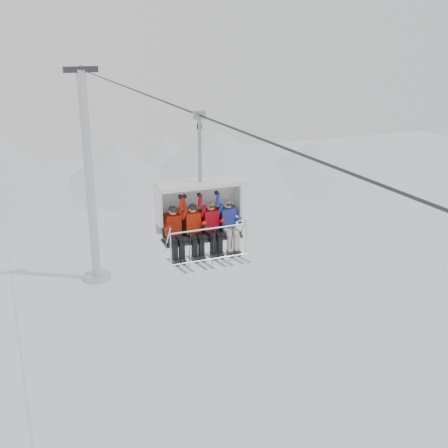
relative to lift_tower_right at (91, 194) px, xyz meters
name	(u,v)px	position (x,y,z in m)	size (l,w,h in m)	color
ridgeline	(40,172)	(-1.58, 20.05, -2.94)	(72.00, 21.00, 7.00)	silver
lift_tower_right	(91,194)	(0.00, 0.00, 0.00)	(2.00, 1.80, 13.48)	#BBBDC3
haul_cable	(224,125)	(0.00, -22.00, 7.52)	(0.06, 0.06, 50.00)	#303035
chairlift_carrier	(199,208)	(0.00, -20.14, 4.90)	(2.41, 1.17, 3.98)	black
skier_far_left	(174,231)	(-0.84, -20.45, 4.44)	(0.41, 1.69, 1.64)	#A21807
skier_center_left	(194,228)	(-0.27, -20.45, 4.44)	(0.41, 1.69, 1.64)	red
skier_center_right	(212,226)	(0.27, -20.45, 4.44)	(0.41, 1.69, 1.64)	red
skier_far_right	(229,224)	(0.79, -20.45, 4.44)	(0.41, 1.69, 1.64)	#2637A1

